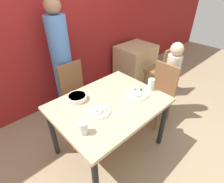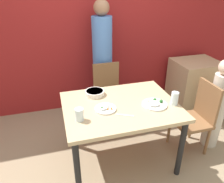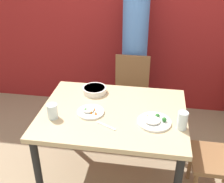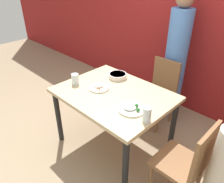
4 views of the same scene
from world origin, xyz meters
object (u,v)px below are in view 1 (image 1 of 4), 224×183
(chair_adult_spot, at_px, (77,91))
(chair_child_spot, at_px, (159,92))
(person_child, at_px, (170,81))
(glass_water_tall, at_px, (151,84))
(person_adult, at_px, (62,64))
(plate_rice_adult, at_px, (99,111))
(bowl_curry, at_px, (77,97))

(chair_adult_spot, distance_m, chair_child_spot, 1.23)
(chair_child_spot, height_order, person_child, person_child)
(chair_adult_spot, bearing_deg, person_child, -37.27)
(glass_water_tall, bearing_deg, person_adult, 110.34)
(plate_rice_adult, bearing_deg, chair_adult_spot, 73.09)
(person_adult, xyz_separation_m, person_child, (1.14, -1.18, -0.25))
(person_adult, bearing_deg, chair_child_spot, -53.69)
(person_child, height_order, bowl_curry, person_child)
(chair_child_spot, distance_m, glass_water_tall, 0.54)
(bowl_curry, bearing_deg, person_child, -13.74)
(glass_water_tall, bearing_deg, person_child, 7.59)
(chair_adult_spot, distance_m, bowl_curry, 0.67)
(chair_adult_spot, bearing_deg, chair_child_spot, -45.00)
(person_child, xyz_separation_m, glass_water_tall, (-0.67, -0.09, 0.26))
(plate_rice_adult, bearing_deg, person_adult, 77.44)
(bowl_curry, bearing_deg, chair_adult_spot, 60.14)
(chair_child_spot, distance_m, person_child, 0.29)
(chair_adult_spot, xyz_separation_m, bowl_curry, (-0.30, -0.52, 0.31))
(chair_adult_spot, xyz_separation_m, chair_child_spot, (0.87, -0.87, 0.00))
(plate_rice_adult, bearing_deg, bowl_curry, 95.96)
(chair_child_spot, bearing_deg, glass_water_tall, -77.34)
(person_adult, xyz_separation_m, bowl_curry, (-0.30, -0.83, -0.03))
(person_child, bearing_deg, chair_adult_spot, 142.73)
(chair_adult_spot, bearing_deg, bowl_curry, -119.86)
(chair_adult_spot, distance_m, person_child, 1.44)
(plate_rice_adult, bearing_deg, person_child, -0.41)
(person_adult, height_order, bowl_curry, person_adult)
(chair_adult_spot, xyz_separation_m, plate_rice_adult, (-0.26, -0.86, 0.29))
(person_adult, height_order, person_child, person_adult)
(plate_rice_adult, distance_m, glass_water_tall, 0.74)
(person_adult, xyz_separation_m, plate_rice_adult, (-0.26, -1.17, -0.05))
(person_child, bearing_deg, plate_rice_adult, 179.59)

